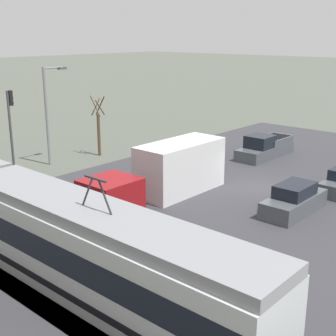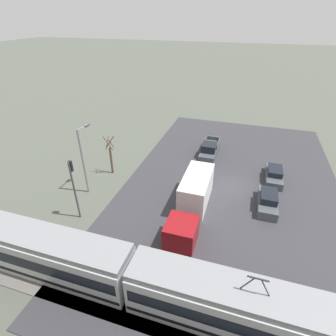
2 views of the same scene
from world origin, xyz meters
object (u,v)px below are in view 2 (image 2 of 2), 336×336
(street_lamp_near_crossing, at_px, (84,156))
(sedan_car_1, at_px, (268,201))
(sedan_car_0, at_px, (274,175))
(traffic_light_pole, at_px, (73,183))
(street_tree, at_px, (111,157))
(light_rail_tram, at_px, (131,277))
(pickup_truck, at_px, (210,150))
(box_truck, at_px, (193,198))

(street_lamp_near_crossing, bearing_deg, sedan_car_1, -171.34)
(sedan_car_1, bearing_deg, sedan_car_0, -98.07)
(traffic_light_pole, xyz_separation_m, street_tree, (0.81, -7.82, -1.60))
(street_tree, bearing_deg, sedan_car_0, -167.45)
(light_rail_tram, xyz_separation_m, traffic_light_pole, (7.77, -5.67, 2.02))
(pickup_truck, distance_m, street_lamp_near_crossing, 16.33)
(light_rail_tram, distance_m, street_tree, 15.99)
(light_rail_tram, xyz_separation_m, box_truck, (-1.92, -9.53, -0.24))
(light_rail_tram, relative_size, sedan_car_0, 6.46)
(pickup_truck, relative_size, traffic_light_pole, 0.98)
(light_rail_tram, xyz_separation_m, street_tree, (8.58, -13.49, 0.42))
(sedan_car_1, distance_m, street_tree, 17.33)
(sedan_car_0, bearing_deg, box_truck, -133.20)
(box_truck, bearing_deg, traffic_light_pole, 21.74)
(pickup_truck, distance_m, sedan_car_1, 11.63)
(sedan_car_0, xyz_separation_m, sedan_car_1, (0.74, 5.24, 0.05))
(pickup_truck, height_order, street_lamp_near_crossing, street_lamp_near_crossing)
(box_truck, relative_size, pickup_truck, 1.70)
(traffic_light_pole, bearing_deg, street_tree, -84.07)
(box_truck, distance_m, street_lamp_near_crossing, 11.43)
(pickup_truck, xyz_separation_m, street_lamp_near_crossing, (10.68, 11.88, 3.37))
(box_truck, xyz_separation_m, sedan_car_1, (-6.73, -2.72, -0.74))
(pickup_truck, bearing_deg, box_truck, 92.11)
(box_truck, relative_size, street_tree, 2.08)
(light_rail_tram, height_order, street_tree, street_tree)
(light_rail_tram, relative_size, street_tree, 6.20)
(box_truck, bearing_deg, sedan_car_0, -133.20)
(light_rail_tram, relative_size, pickup_truck, 5.09)
(street_tree, height_order, street_lamp_near_crossing, street_lamp_near_crossing)
(sedan_car_0, height_order, traffic_light_pole, traffic_light_pole)
(sedan_car_0, distance_m, traffic_light_pole, 21.06)
(light_rail_tram, bearing_deg, box_truck, -101.39)
(sedan_car_0, xyz_separation_m, traffic_light_pole, (17.16, 11.82, 3.05))
(light_rail_tram, xyz_separation_m, sedan_car_0, (-9.40, -17.49, -1.03))
(light_rail_tram, relative_size, sedan_car_1, 6.51)
(box_truck, relative_size, sedan_car_1, 2.18)
(box_truck, height_order, sedan_car_0, box_truck)
(sedan_car_0, xyz_separation_m, street_lamp_near_crossing, (18.60, 7.96, 3.44))
(sedan_car_1, bearing_deg, street_tree, -4.11)
(sedan_car_0, height_order, street_tree, street_tree)
(street_lamp_near_crossing, bearing_deg, street_tree, -98.96)
(box_truck, distance_m, pickup_truck, 11.91)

